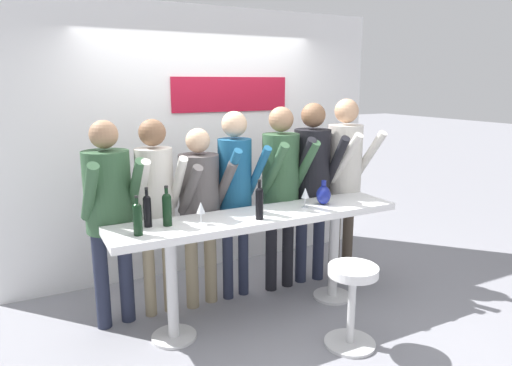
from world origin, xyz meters
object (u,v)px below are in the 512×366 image
at_px(person_center, 235,183).
at_px(person_center_right, 281,178).
at_px(bar_stool, 352,293).
at_px(wine_glass_0, 305,194).
at_px(person_far_right, 345,167).
at_px(wine_glass_1, 201,208).
at_px(person_right, 312,173).
at_px(wine_bottle_3, 167,208).
at_px(wine_bottle_0, 147,209).
at_px(tasting_table, 260,231).
at_px(decorative_vase, 323,195).
at_px(person_far_left, 109,202).
at_px(person_center_left, 200,199).
at_px(wine_bottle_2, 137,217).
at_px(person_left, 156,195).
at_px(wine_bottle_1, 259,202).

bearing_deg(person_center, person_center_right, -8.50).
relative_size(bar_stool, wine_glass_0, 3.68).
bearing_deg(person_far_right, wine_glass_0, -158.76).
bearing_deg(person_far_right, bar_stool, -131.27).
height_order(person_center, wine_glass_1, person_center).
xyz_separation_m(person_right, wine_bottle_3, (-1.58, -0.37, -0.06)).
bearing_deg(person_center, wine_bottle_0, -162.96).
relative_size(person_right, wine_bottle_3, 5.80).
bearing_deg(tasting_table, bar_stool, -60.13).
relative_size(tasting_table, bar_stool, 3.86).
distance_m(wine_glass_0, decorative_vase, 0.21).
bearing_deg(decorative_vase, wine_glass_0, -177.36).
bearing_deg(wine_glass_1, person_right, 18.79).
height_order(person_far_left, person_center_left, person_far_left).
distance_m(person_far_left, wine_bottle_2, 0.52).
distance_m(person_far_right, wine_bottle_0, 2.13).
bearing_deg(bar_stool, person_center_right, 88.79).
height_order(bar_stool, person_left, person_left).
relative_size(bar_stool, wine_glass_1, 3.68).
height_order(bar_stool, person_center_left, person_center_left).
bearing_deg(bar_stool, person_right, 71.25).
xyz_separation_m(person_center_right, decorative_vase, (0.21, -0.40, -0.10)).
xyz_separation_m(person_left, wine_bottle_3, (-0.02, -0.40, -0.01)).
bearing_deg(person_center, wine_glass_1, -141.73).
xyz_separation_m(person_center_left, person_center_right, (0.81, -0.03, 0.11)).
xyz_separation_m(wine_bottle_0, wine_glass_1, (0.38, -0.12, -0.01)).
bearing_deg(bar_stool, wine_glass_0, 87.56).
bearing_deg(person_center_right, person_center, 174.30).
bearing_deg(wine_glass_1, wine_glass_0, 2.19).
xyz_separation_m(person_far_left, decorative_vase, (1.79, -0.42, -0.05)).
bearing_deg(person_center_left, person_far_left, 171.51).
relative_size(person_far_left, person_center_right, 0.96).
relative_size(person_far_left, wine_bottle_3, 5.50).
bearing_deg(wine_bottle_0, wine_glass_1, -17.44).
height_order(person_center_left, wine_bottle_0, person_center_left).
relative_size(person_right, wine_bottle_2, 6.23).
xyz_separation_m(wine_bottle_3, wine_glass_1, (0.24, -0.08, -0.02)).
relative_size(person_far_left, person_left, 1.00).
height_order(bar_stool, wine_bottle_1, wine_bottle_1).
bearing_deg(wine_bottle_1, person_far_right, 22.56).
bearing_deg(decorative_vase, person_far_left, 166.74).
height_order(bar_stool, person_far_right, person_far_right).
height_order(tasting_table, wine_bottle_1, wine_bottle_1).
bearing_deg(wine_glass_0, wine_bottle_2, -176.94).
bearing_deg(wine_bottle_1, wine_bottle_3, 166.06).
bearing_deg(tasting_table, person_center_left, 130.27).
bearing_deg(wine_bottle_0, person_center, 21.56).
bearing_deg(person_far_left, person_center_left, -6.33).
height_order(tasting_table, person_far_right, person_far_right).
relative_size(person_center, wine_glass_1, 9.94).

